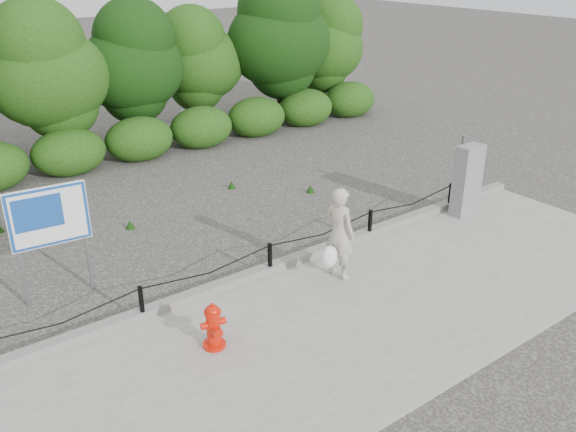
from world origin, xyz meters
The scene contains 9 objects.
ground centered at (0.00, 0.00, 0.00)m, with size 90.00×90.00×0.00m, color #2D2B28.
sidewalk centered at (0.00, -2.00, 0.04)m, with size 14.00×4.00×0.08m, color gray.
curb centered at (0.00, 0.05, 0.15)m, with size 14.00×0.22×0.14m, color slate.
chain_barrier centered at (0.00, 0.00, 0.46)m, with size 10.06×0.06×0.60m.
treeline centered at (0.55, 8.96, 2.62)m, with size 20.11×3.96×5.05m.
fire_hydrant centered at (-1.96, -1.32, 0.43)m, with size 0.40×0.42×0.74m.
pedestrian centered at (0.92, -0.81, 0.91)m, with size 0.75×0.68×1.70m.
utility_cabinet centered at (5.01, -0.39, 0.87)m, with size 0.61×0.43×1.75m.
advertising_sign centered at (-3.30, 1.56, 1.45)m, with size 1.28×0.21×2.05m.
Camera 1 is at (-5.59, -8.00, 5.58)m, focal length 38.00 mm.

